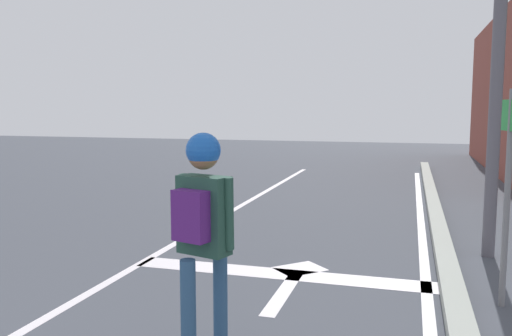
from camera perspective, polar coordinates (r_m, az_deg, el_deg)
lane_line_center at (r=7.38m, az=-10.16°, el=-8.85°), size 0.12×20.00×0.01m
lane_line_curbside at (r=6.65m, az=17.80°, el=-10.79°), size 0.12×20.00×0.01m
stop_bar at (r=6.34m, az=2.66°, el=-11.34°), size 3.57×0.40×0.01m
lane_arrow_stem at (r=5.76m, az=3.01°, el=-13.22°), size 0.16×1.40×0.01m
lane_arrow_head at (r=6.55m, az=4.76°, el=-10.78°), size 0.71×0.71×0.01m
curb_strip at (r=6.65m, az=20.01°, el=-10.28°), size 0.24×24.00×0.14m
skater at (r=3.83m, az=-5.78°, el=-5.41°), size 0.45×0.62×1.69m
street_sign_post at (r=5.60m, az=25.64°, el=0.22°), size 0.11×0.44×2.13m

